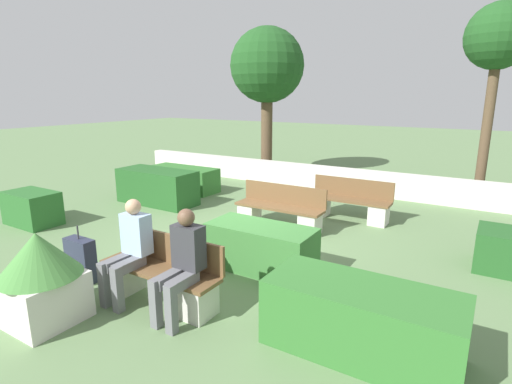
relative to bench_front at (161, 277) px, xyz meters
The scene contains 16 objects.
ground_plane 2.23m from the bench_front, 97.04° to the left, with size 60.00×60.00×0.00m, color #607F51.
perimeter_wall 7.16m from the bench_front, 92.16° to the left, with size 13.85×0.30×0.67m.
bench_front is the anchor object (origin of this frame).
bench_left_side 4.84m from the bench_front, 79.05° to the left, with size 1.77×0.49×0.87m.
bench_right_side 3.44m from the bench_front, 91.50° to the left, with size 1.85×0.48×0.87m.
person_seated_man 0.59m from the bench_front, 160.48° to the right, with size 0.38×0.63×1.34m.
person_seated_woman 0.67m from the bench_front, 15.38° to the right, with size 0.38×0.63×1.35m.
hedge_block_near_left 2.58m from the bench_front, ahead, with size 1.99×0.85×0.74m.
hedge_block_mid_left 5.04m from the bench_front, 135.49° to the left, with size 2.05×0.85×0.85m.
hedge_block_mid_right 1.66m from the bench_front, 68.83° to the left, with size 1.67×0.75×0.70m.
hedge_block_far_left 6.33m from the bench_front, 128.97° to the left, with size 2.04×0.80×0.67m.
hedge_block_far_right 4.72m from the bench_front, 168.35° to the left, with size 1.15×0.70×0.70m.
planter_corner_left 1.40m from the bench_front, 128.59° to the right, with size 0.95×0.95×1.11m.
suitcase 1.43m from the bench_front, behind, with size 0.48×0.20×0.85m.
tree_leftmost 9.47m from the bench_front, 111.13° to the left, with size 2.41×2.41×4.79m.
tree_center_left 9.53m from the bench_front, 68.60° to the left, with size 1.57×1.57×4.81m.
Camera 1 is at (3.83, -5.62, 2.65)m, focal length 28.00 mm.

